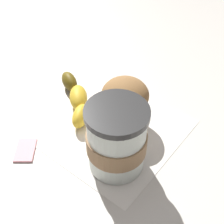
# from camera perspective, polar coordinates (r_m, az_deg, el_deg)

# --- Properties ---
(ground_plane) EXTENTS (3.00, 3.00, 0.00)m
(ground_plane) POSITION_cam_1_polar(r_m,az_deg,el_deg) (0.57, -0.00, -3.17)
(ground_plane) COLOR beige
(paper_napkin) EXTENTS (0.26, 0.26, 0.00)m
(paper_napkin) POSITION_cam_1_polar(r_m,az_deg,el_deg) (0.57, -0.00, -3.12)
(paper_napkin) COLOR white
(paper_napkin) RESTS_ON ground_plane
(coffee_cup) EXTENTS (0.09, 0.09, 0.12)m
(coffee_cup) POSITION_cam_1_polar(r_m,az_deg,el_deg) (0.47, 0.83, -4.98)
(coffee_cup) COLOR silver
(coffee_cup) RESTS_ON paper_napkin
(muffin) EXTENTS (0.08, 0.08, 0.09)m
(muffin) POSITION_cam_1_polar(r_m,az_deg,el_deg) (0.55, 2.41, 2.04)
(muffin) COLOR white
(muffin) RESTS_ON paper_napkin
(banana) EXTENTS (0.15, 0.10, 0.03)m
(banana) POSITION_cam_1_polar(r_m,az_deg,el_deg) (0.61, -6.50, 2.69)
(banana) COLOR gold
(banana) RESTS_ON paper_napkin
(sugar_packet) EXTENTS (0.06, 0.06, 0.01)m
(sugar_packet) POSITION_cam_1_polar(r_m,az_deg,el_deg) (0.55, -15.60, -6.61)
(sugar_packet) COLOR pink
(sugar_packet) RESTS_ON ground_plane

